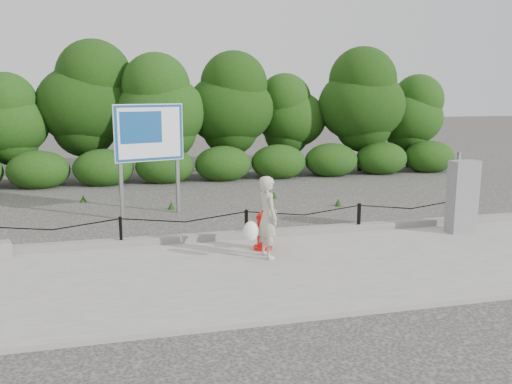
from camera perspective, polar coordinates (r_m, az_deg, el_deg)
The scene contains 9 objects.
ground at distance 11.21m, azimuth -1.02°, elevation -5.28°, with size 90.00×90.00×0.00m, color #2D2B28.
sidewalk at distance 9.35m, azimuth 1.80°, elevation -8.32°, with size 14.00×4.00×0.08m, color gray.
curb at distance 11.21m, azimuth -1.08°, elevation -4.47°, with size 14.00×0.22×0.14m, color slate.
chain_barrier at distance 11.09m, azimuth -1.03°, elevation -3.01°, with size 10.06×0.06×0.60m.
treeline at distance 19.66m, azimuth -5.88°, elevation 8.95°, with size 19.96×3.75×4.67m.
fire_hydrant at distance 10.34m, azimuth 0.73°, elevation -4.09°, with size 0.45×0.46×0.77m.
pedestrian at distance 9.75m, azimuth 1.12°, elevation -2.75°, with size 0.71×0.60×1.50m.
utility_cabinet at distance 12.31m, azimuth 20.90°, elevation -0.45°, with size 0.60×0.43×1.70m.
advertising_sign at distance 13.39m, azimuth -11.20°, elevation 5.61°, with size 1.67×0.56×2.75m.
Camera 1 is at (-2.44, -10.49, 3.10)m, focal length 38.00 mm.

